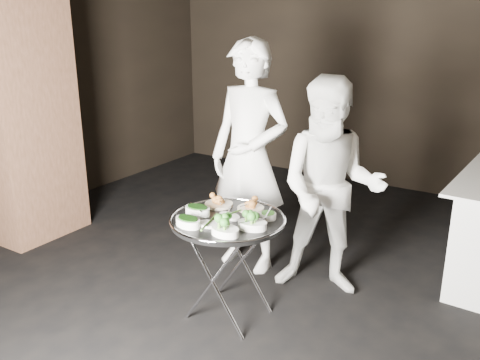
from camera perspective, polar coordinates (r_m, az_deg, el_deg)
The scene contains 17 objects.
floor at distance 3.58m, azimuth -0.46°, elevation -16.27°, with size 6.00×7.00×0.05m, color black.
wall_back at distance 6.25m, azimuth 17.68°, elevation 12.59°, with size 6.00×0.05×3.00m, color black.
column_left at distance 5.06m, azimuth -24.38°, elevation 10.80°, with size 0.80×0.80×3.00m, color #523420.
tray_stand at distance 3.48m, azimuth -1.34°, elevation -9.37°, with size 0.48×0.41×0.71m.
serving_tray at distance 3.34m, azimuth -1.38°, elevation -4.49°, with size 0.77×0.77×0.04m.
potato_plate_a at distance 3.55m, azimuth -2.39°, elevation -2.41°, with size 0.20×0.20×0.07m.
potato_plate_b at distance 3.48m, azimuth 1.20°, elevation -2.87°, with size 0.18×0.18×0.07m.
greens_bowl at distance 3.32m, azimuth 3.16°, elevation -3.94°, with size 0.11×0.11×0.06m.
asparagus_plate_a at distance 3.35m, azimuth -1.18°, elevation -3.98°, with size 0.19×0.13×0.03m.
asparagus_plate_b at distance 3.22m, azimuth -3.47°, elevation -4.87°, with size 0.21×0.15×0.04m.
spinach_bowl_a at distance 3.40m, azimuth -4.79°, elevation -3.29°, with size 0.19×0.13×0.08m.
spinach_bowl_b at distance 3.22m, azimuth -5.87°, elevation -4.57°, with size 0.21×0.16×0.08m.
broccoli_bowl_a at distance 3.17m, azimuth 1.40°, elevation -4.89°, with size 0.21×0.18×0.08m.
broccoli_bowl_b at distance 3.08m, azimuth -1.68°, elevation -5.58°, with size 0.19×0.15×0.08m.
serving_utensils at distance 3.36m, azimuth -0.50°, elevation -3.23°, with size 0.58×0.43×0.01m.
waiter_left at distance 4.01m, azimuth 1.04°, elevation 2.50°, with size 0.67×0.44×1.85m, color white.
waiter_right at distance 3.71m, azimuth 10.14°, elevation -0.97°, with size 0.78×0.61×1.61m, color white.
Camera 1 is at (1.60, -2.50, 1.99)m, focal length 38.00 mm.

